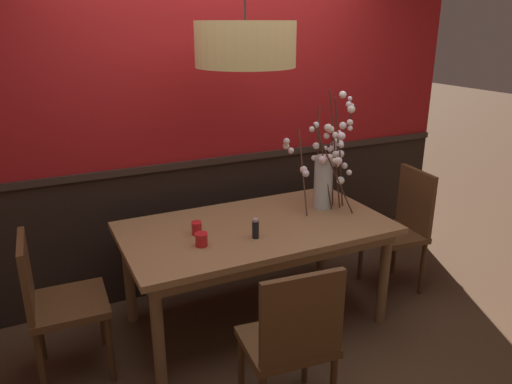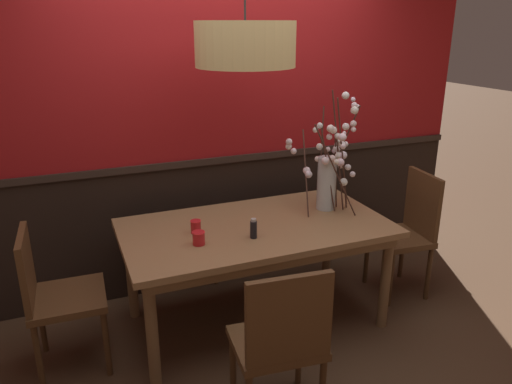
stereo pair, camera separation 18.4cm
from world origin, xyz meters
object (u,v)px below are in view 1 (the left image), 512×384
at_px(chair_near_side_left, 293,338).
at_px(vase_with_blossoms, 325,172).
at_px(condiment_bottle, 256,229).
at_px(dining_table, 256,236).
at_px(chair_head_west_end, 54,299).
at_px(candle_holder_nearer_edge, 197,228).
at_px(candle_holder_nearer_center, 201,239).
at_px(pendant_lamp, 245,44).
at_px(chair_head_east_end, 402,224).
at_px(chair_far_side_left, 178,216).

bearing_deg(chair_near_side_left, vase_with_blossoms, 50.35).
bearing_deg(condiment_bottle, dining_table, 63.50).
xyz_separation_m(chair_head_west_end, condiment_bottle, (1.20, -0.19, 0.29)).
distance_m(vase_with_blossoms, candle_holder_nearer_edge, 1.02).
bearing_deg(dining_table, chair_near_side_left, -104.37).
relative_size(chair_head_west_end, candle_holder_nearer_center, 10.72).
bearing_deg(candle_holder_nearer_center, chair_near_side_left, -75.14).
distance_m(dining_table, pendant_lamp, 1.25).
relative_size(chair_near_side_left, pendant_lamp, 0.77).
bearing_deg(chair_head_west_end, candle_holder_nearer_center, -10.20).
bearing_deg(chair_near_side_left, candle_holder_nearer_edge, 100.44).
bearing_deg(dining_table, pendant_lamp, 164.91).
xyz_separation_m(chair_head_east_end, chair_head_west_end, (-2.55, 0.04, -0.02)).
xyz_separation_m(chair_far_side_left, vase_with_blossoms, (0.87, -0.82, 0.49)).
height_order(chair_head_west_end, condiment_bottle, chair_head_west_end).
bearing_deg(chair_far_side_left, chair_head_east_end, -31.31).
bearing_deg(vase_with_blossoms, chair_far_side_left, 136.60).
bearing_deg(candle_holder_nearer_center, chair_head_east_end, 3.79).
bearing_deg(dining_table, vase_with_blossoms, 7.50).
bearing_deg(chair_head_west_end, chair_near_side_left, -41.00).
relative_size(chair_head_west_end, candle_holder_nearer_edge, 10.37).
bearing_deg(chair_head_east_end, candle_holder_nearer_center, -176.21).
bearing_deg(condiment_bottle, chair_near_side_left, -101.03).
relative_size(chair_far_side_left, vase_with_blossoms, 1.10).
xyz_separation_m(chair_near_side_left, pendant_lamp, (0.17, 0.93, 1.39)).
bearing_deg(chair_far_side_left, vase_with_blossoms, -43.40).
xyz_separation_m(chair_far_side_left, candle_holder_nearer_center, (-0.16, -1.05, 0.26)).
xyz_separation_m(candle_holder_nearer_center, candle_holder_nearer_edge, (0.03, 0.17, 0.00)).
height_order(chair_head_east_end, vase_with_blossoms, vase_with_blossoms).
distance_m(chair_far_side_left, chair_head_west_end, 1.35).
height_order(chair_head_east_end, chair_head_west_end, chair_head_east_end).
height_order(vase_with_blossoms, candle_holder_nearer_edge, vase_with_blossoms).
bearing_deg(chair_near_side_left, candle_holder_nearer_center, 104.86).
relative_size(chair_head_east_end, vase_with_blossoms, 1.11).
bearing_deg(pendant_lamp, chair_far_side_left, 103.88).
xyz_separation_m(vase_with_blossoms, condiment_bottle, (-0.68, -0.26, -0.21)).
height_order(candle_holder_nearer_center, pendant_lamp, pendant_lamp).
xyz_separation_m(dining_table, condiment_bottle, (-0.09, -0.18, 0.14)).
bearing_deg(vase_with_blossoms, chair_head_west_end, -177.82).
relative_size(dining_table, chair_head_west_end, 1.95).
distance_m(chair_far_side_left, vase_with_blossoms, 1.29).
relative_size(dining_table, condiment_bottle, 13.63).
distance_m(chair_head_west_end, pendant_lamp, 1.85).
distance_m(chair_head_west_end, candle_holder_nearer_center, 0.91).
bearing_deg(candle_holder_nearer_center, chair_far_side_left, 81.41).
bearing_deg(chair_head_west_end, dining_table, -0.25).
bearing_deg(condiment_bottle, pendant_lamp, 81.49).
bearing_deg(candle_holder_nearer_center, dining_table, 18.71).
height_order(candle_holder_nearer_edge, pendant_lamp, pendant_lamp).
bearing_deg(dining_table, condiment_bottle, -116.50).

